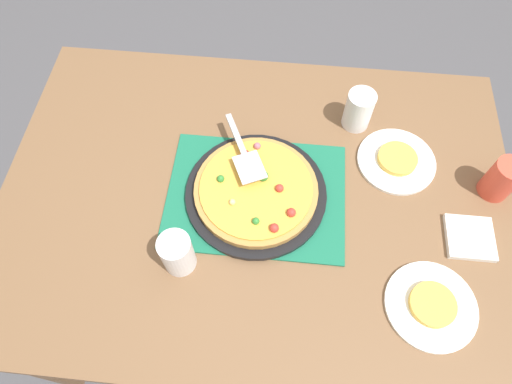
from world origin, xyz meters
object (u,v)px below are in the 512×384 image
object	(u,v)px
pizza_pan	(256,193)
served_slice_right	(433,304)
pizza_server	(244,153)
napkin_stack	(470,238)
plate_near_left	(396,161)
plate_far_right	(431,306)
cup_near	(359,110)
served_slice_left	(397,159)
cup_corner	(502,179)
pizza	(256,190)
cup_far	(177,253)

from	to	relation	value
pizza_pan	served_slice_right	bearing A→B (deg)	149.76
pizza_server	napkin_stack	xyz separation A→B (m)	(-0.60, 0.16, -0.06)
plate_near_left	plate_far_right	bearing A→B (deg)	98.38
pizza_pan	plate_near_left	distance (m)	0.41
served_slice_right	cup_near	world-z (taller)	cup_near
served_slice_left	cup_corner	xyz separation A→B (m)	(-0.26, 0.07, 0.04)
plate_far_right	cup_near	distance (m)	0.56
served_slice_right	pizza_server	xyz separation A→B (m)	(0.49, -0.35, 0.05)
cup_near	served_slice_right	bearing A→B (deg)	108.14
plate_near_left	cup_near	bearing A→B (deg)	-48.09
pizza_pan	pizza	world-z (taller)	pizza
plate_far_right	napkin_stack	size ratio (longest dim) A/B	1.83
cup_far	cup_corner	xyz separation A→B (m)	(-0.81, -0.29, 0.00)
plate_near_left	served_slice_right	world-z (taller)	served_slice_right
plate_far_right	cup_corner	bearing A→B (deg)	-120.03
plate_near_left	napkin_stack	world-z (taller)	napkin_stack
pizza	cup_corner	size ratio (longest dim) A/B	2.75
pizza	pizza_server	size ratio (longest dim) A/B	1.46
served_slice_right	napkin_stack	size ratio (longest dim) A/B	0.92
cup_corner	napkin_stack	world-z (taller)	cup_corner
cup_near	cup_far	bearing A→B (deg)	47.73
pizza	served_slice_left	xyz separation A→B (m)	(-0.38, -0.15, -0.02)
cup_far	cup_corner	distance (m)	0.86
plate_near_left	served_slice_left	bearing A→B (deg)	0.00
served_slice_left	napkin_stack	xyz separation A→B (m)	(-0.17, 0.22, -0.01)
pizza_server	napkin_stack	world-z (taller)	pizza_server
pizza_pan	plate_far_right	bearing A→B (deg)	149.76
served_slice_right	pizza	bearing A→B (deg)	-30.29
pizza	plate_near_left	xyz separation A→B (m)	(-0.38, -0.15, -0.03)
served_slice_left	napkin_stack	distance (m)	0.28
served_slice_right	plate_near_left	bearing A→B (deg)	-81.62
cup_corner	cup_near	bearing A→B (deg)	-27.81
plate_far_right	napkin_stack	xyz separation A→B (m)	(-0.11, -0.19, 0.00)
served_slice_right	cup_far	world-z (taller)	cup_far
served_slice_left	served_slice_right	bearing A→B (deg)	98.38
plate_near_left	served_slice_left	size ratio (longest dim) A/B	2.00
pizza	cup_far	bearing A→B (deg)	50.71
pizza	napkin_stack	distance (m)	0.56
served_slice_right	cup_near	xyz separation A→B (m)	(0.18, -0.53, 0.04)
pizza	cup_near	size ratio (longest dim) A/B	2.75
pizza_server	cup_near	bearing A→B (deg)	-149.01
served_slice_right	cup_corner	distance (m)	0.39
plate_near_left	cup_near	xyz separation A→B (m)	(0.12, -0.13, 0.06)
cup_far	pizza_server	size ratio (longest dim) A/B	0.53
napkin_stack	pizza_server	bearing A→B (deg)	-15.03
plate_far_right	pizza_server	bearing A→B (deg)	-35.57
plate_near_left	pizza_server	world-z (taller)	pizza_server
pizza_pan	plate_far_right	size ratio (longest dim) A/B	1.73
pizza	plate_near_left	size ratio (longest dim) A/B	1.50
cup_far	served_slice_left	bearing A→B (deg)	-147.42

